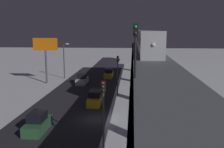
{
  "coord_description": "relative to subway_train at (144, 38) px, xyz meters",
  "views": [
    {
      "loc": [
        -4.02,
        28.98,
        10.5
      ],
      "look_at": [
        -0.17,
        -18.56,
        2.25
      ],
      "focal_mm": 41.23,
      "sensor_mm": 36.0,
      "label": 1
    }
  ],
  "objects": [
    {
      "name": "ground_plane",
      "position": [
        6.36,
        28.46,
        -8.71
      ],
      "size": [
        240.0,
        240.0,
        0.0
      ],
      "primitive_type": "plane",
      "color": "white"
    },
    {
      "name": "avenue_asphalt",
      "position": [
        10.79,
        28.46,
        -8.7
      ],
      "size": [
        11.0,
        84.02,
        0.01
      ],
      "primitive_type": "cube",
      "color": "#28282D",
      "rests_on": "ground_plane"
    },
    {
      "name": "elevated_railway",
      "position": [
        0.09,
        28.46,
        -2.77
      ],
      "size": [
        5.0,
        84.02,
        6.93
      ],
      "color": "slate",
      "rests_on": "ground_plane"
    },
    {
      "name": "subway_train",
      "position": [
        0.0,
        0.0,
        0.0
      ],
      "size": [
        2.94,
        55.47,
        3.4
      ],
      "color": "#B7BABF",
      "rests_on": "elevated_railway"
    },
    {
      "name": "rail_signal",
      "position": [
        2.16,
        38.53,
        0.95
      ],
      "size": [
        0.36,
        0.41,
        4.0
      ],
      "color": "black",
      "rests_on": "elevated_railway"
    },
    {
      "name": "sedan_yellow",
      "position": [
        7.59,
        1.38,
        -7.91
      ],
      "size": [
        1.8,
        4.69,
        1.97
      ],
      "rotation": [
        0.0,
        0.0,
        3.14
      ],
      "color": "gold",
      "rests_on": "ground_plane"
    },
    {
      "name": "sedan_green_2",
      "position": [
        12.19,
        32.54,
        -7.91
      ],
      "size": [
        1.8,
        4.4,
        1.97
      ],
      "color": "#2D6038",
      "rests_on": "ground_plane"
    },
    {
      "name": "sedan_yellow_2",
      "position": [
        7.59,
        22.24,
        -7.91
      ],
      "size": [
        1.8,
        4.79,
        1.97
      ],
      "rotation": [
        0.0,
        0.0,
        3.14
      ],
      "color": "gold",
      "rests_on": "ground_plane"
    },
    {
      "name": "sedan_white",
      "position": [
        12.19,
        8.46,
        -7.91
      ],
      "size": [
        1.8,
        4.68,
        1.97
      ],
      "color": "silver",
      "rests_on": "ground_plane"
    },
    {
      "name": "traffic_light_near",
      "position": [
        4.69,
        37.2,
        -4.51
      ],
      "size": [
        0.32,
        0.44,
        6.4
      ],
      "color": "#2D2D2D",
      "rests_on": "ground_plane"
    },
    {
      "name": "traffic_light_mid",
      "position": [
        4.69,
        17.23,
        -4.51
      ],
      "size": [
        0.32,
        0.44,
        6.4
      ],
      "color": "#2D2D2D",
      "rests_on": "ground_plane"
    },
    {
      "name": "commercial_billboard",
      "position": [
        19.31,
        8.59,
        -1.88
      ],
      "size": [
        4.8,
        0.36,
        8.9
      ],
      "color": "#4C4C51",
      "rests_on": "ground_plane"
    },
    {
      "name": "street_lamp_far",
      "position": [
        16.87,
        3.46,
        -3.89
      ],
      "size": [
        1.35,
        0.44,
        7.65
      ],
      "color": "#38383D",
      "rests_on": "ground_plane"
    }
  ]
}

